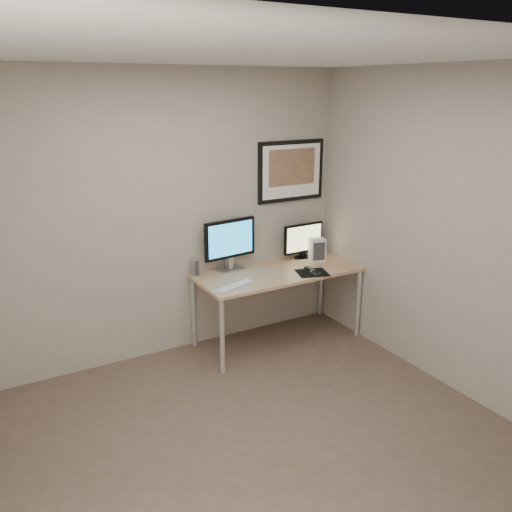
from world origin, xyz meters
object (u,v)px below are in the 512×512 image
object	(u,v)px
framed_art	(291,171)
monitor_tv	(303,240)
monitor_large	(230,242)
fan_unit	(317,250)
speaker_left	(194,268)
desk	(278,277)
keyboard	(235,286)
speaker_right	(228,260)

from	to	relation	value
framed_art	monitor_tv	size ratio (longest dim) A/B	1.62
framed_art	monitor_large	bearing A→B (deg)	-173.71
framed_art	fan_unit	xyz separation A→B (m)	(0.16, -0.27, -0.77)
framed_art	speaker_left	bearing A→B (deg)	-176.24
desk	framed_art	size ratio (longest dim) A/B	2.13
keyboard	fan_unit	bearing A→B (deg)	-4.22
speaker_right	fan_unit	xyz separation A→B (m)	(0.89, -0.24, 0.03)
speaker_left	speaker_right	distance (m)	0.38
speaker_right	desk	bearing A→B (deg)	-43.14
monitor_large	speaker_left	size ratio (longest dim) A/B	3.27
monitor_large	monitor_tv	size ratio (longest dim) A/B	1.18
desk	keyboard	xyz separation A→B (m)	(-0.56, -0.18, 0.07)
framed_art	fan_unit	bearing A→B (deg)	-59.43
speaker_left	fan_unit	xyz separation A→B (m)	(1.26, -0.19, 0.03)
keyboard	fan_unit	xyz separation A→B (m)	(1.07, 0.24, 0.11)
keyboard	desk	bearing A→B (deg)	0.43
keyboard	speaker_right	bearing A→B (deg)	52.44
desk	monitor_tv	xyz separation A→B (m)	(0.45, 0.22, 0.26)
framed_art	desk	bearing A→B (deg)	-136.54
desk	monitor_tv	size ratio (longest dim) A/B	3.46
framed_art	fan_unit	distance (m)	0.83
monitor_tv	framed_art	bearing A→B (deg)	130.24
desk	monitor_large	xyz separation A→B (m)	(-0.39, 0.25, 0.34)
speaker_left	speaker_right	xyz separation A→B (m)	(0.38, 0.05, 0.00)
framed_art	speaker_left	xyz separation A→B (m)	(-1.11, -0.07, -0.81)
monitor_large	fan_unit	xyz separation A→B (m)	(0.89, -0.18, -0.16)
monitor_tv	keyboard	xyz separation A→B (m)	(-1.01, -0.40, -0.19)
framed_art	monitor_large	xyz separation A→B (m)	(-0.74, -0.08, -0.61)
monitor_large	fan_unit	bearing A→B (deg)	-17.99
monitor_large	keyboard	xyz separation A→B (m)	(-0.18, -0.43, -0.27)
monitor_tv	monitor_large	bearing A→B (deg)	177.03
framed_art	monitor_tv	world-z (taller)	framed_art
monitor_large	keyboard	distance (m)	0.53
monitor_tv	speaker_left	distance (m)	1.21
monitor_large	speaker_right	distance (m)	0.20
keyboard	fan_unit	size ratio (longest dim) A/B	1.76
desk	speaker_right	size ratio (longest dim) A/B	9.29
desk	framed_art	world-z (taller)	framed_art
monitor_tv	keyboard	distance (m)	1.10
monitor_large	framed_art	bearing A→B (deg)	-0.01
framed_art	keyboard	xyz separation A→B (m)	(-0.91, -0.51, -0.88)
monitor_large	monitor_tv	distance (m)	0.84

